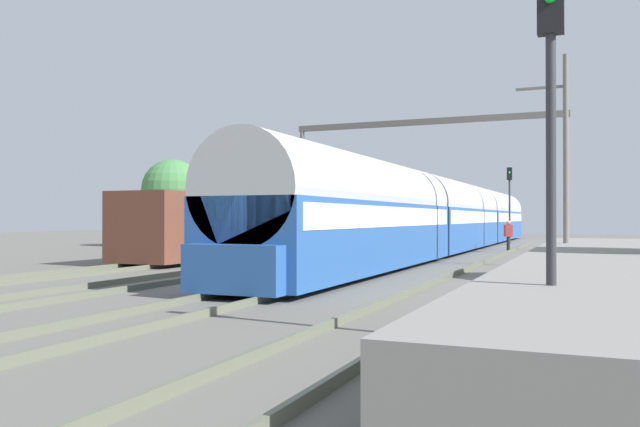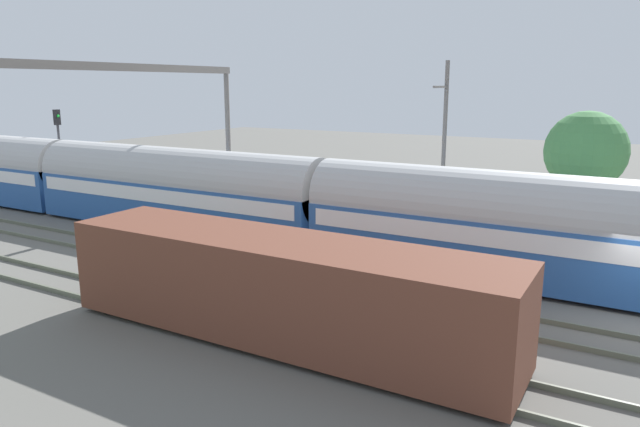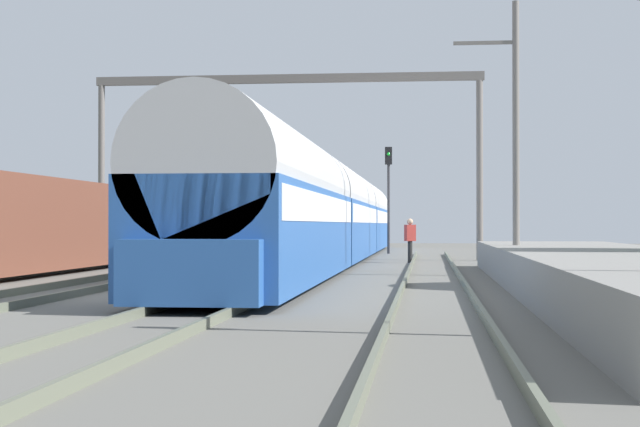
{
  "view_description": "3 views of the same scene",
  "coord_description": "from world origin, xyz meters",
  "views": [
    {
      "loc": [
        9.39,
        -16.84,
        1.85
      ],
      "look_at": [
        2.03,
        0.71,
        1.98
      ],
      "focal_mm": 36.47,
      "sensor_mm": 36.0,
      "label": 1
    },
    {
      "loc": [
        -18.71,
        0.4,
        6.91
      ],
      "look_at": [
        -0.15,
        11.02,
        2.2
      ],
      "focal_mm": 32.97,
      "sensor_mm": 36.0,
      "label": 2
    },
    {
      "loc": [
        5.93,
        -20.64,
        1.51
      ],
      "look_at": [
        1.01,
        25.59,
        2.0
      ],
      "focal_mm": 56.89,
      "sensor_mm": 36.0,
      "label": 3
    }
  ],
  "objects": [
    {
      "name": "person_crossing",
      "position": [
        5.25,
        19.12,
        1.03
      ],
      "size": [
        0.47,
        0.41,
        1.73
      ],
      "rotation": [
        0.0,
        0.0,
        3.66
      ],
      "color": "black",
      "rests_on": "ground"
    },
    {
      "name": "tree_east_background",
      "position": [
        13.03,
        3.38,
        3.66
      ],
      "size": [
        3.98,
        3.98,
        5.67
      ],
      "color": "#4C3826",
      "rests_on": "ground"
    },
    {
      "name": "catenary_pole_east_mid",
      "position": [
        8.44,
        9.15,
        4.15
      ],
      "size": [
        1.9,
        0.2,
        8.0
      ],
      "color": "#67625D",
      "rests_on": "ground"
    },
    {
      "name": "freight_car",
      "position": [
        -6.09,
        8.86,
        1.47
      ],
      "size": [
        2.8,
        13.0,
        2.7
      ],
      "color": "brown",
      "rests_on": "ground"
    },
    {
      "name": "passenger_train",
      "position": [
        2.03,
        20.25,
        1.97
      ],
      "size": [
        2.93,
        49.2,
        3.82
      ],
      "color": "#28569E",
      "rests_on": "ground"
    },
    {
      "name": "platform",
      "position": [
        9.91,
        2.0,
        0.45
      ],
      "size": [
        4.4,
        28.0,
        0.9
      ],
      "color": "gray",
      "rests_on": "ground"
    },
    {
      "name": "railway_signal_far",
      "position": [
        3.95,
        31.23,
        3.47
      ],
      "size": [
        0.36,
        0.3,
        5.47
      ],
      "color": "#2D2D33",
      "rests_on": "ground"
    },
    {
      "name": "catenary_gantry",
      "position": [
        0.0,
        21.82,
        5.91
      ],
      "size": [
        16.58,
        0.28,
        7.86
      ],
      "color": "#67625D",
      "rests_on": "ground"
    }
  ]
}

